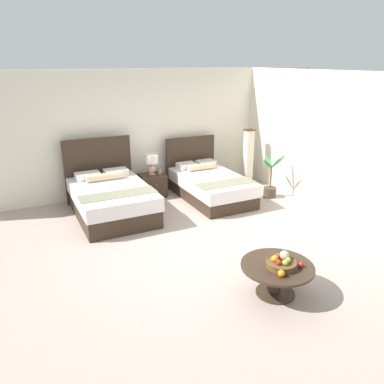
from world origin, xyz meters
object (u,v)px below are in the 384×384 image
Objects in this scene: coffee_table at (277,272)px; potted_palm at (270,185)px; bed_near_corner at (210,185)px; vase at (160,171)px; loose_orange at (281,273)px; floor_lamp_corner at (248,157)px; nightstand at (153,185)px; table_lamp at (151,161)px; loose_apple at (301,265)px; bed_near_window at (111,198)px; fruit_bowl at (281,262)px.

potted_palm is (2.23, 3.06, -0.05)m from coffee_table.
bed_near_corner is 14.03× the size of vase.
loose_orange is 4.07m from potted_palm.
floor_lamp_corner is 1.41× the size of potted_palm.
floor_lamp_corner is at bearing 18.71° from bed_near_corner.
loose_orange reaches higher than coffee_table.
table_lamp is (0.00, 0.02, 0.55)m from nightstand.
vase is (0.16, -0.06, -0.22)m from table_lamp.
bed_near_corner is 3.86m from loose_apple.
loose_orange is (-1.12, -3.85, 0.17)m from bed_near_corner.
coffee_table is (1.22, -3.61, -0.02)m from bed_near_window.
bed_near_corner is 3.79m from fruit_bowl.
floor_lamp_corner is (2.39, -0.23, -0.12)m from table_lamp.
nightstand is 0.55m from table_lamp.
coffee_table is at bearing 108.45° from fruit_bowl.
bed_near_window is at bearing -148.70° from table_lamp.
floor_lamp_corner is (2.28, 4.05, 0.36)m from coffee_table.
bed_near_window is 4.58× the size of table_lamp.
loose_orange is 4.92m from floor_lamp_corner.
floor_lamp_corner is (2.26, 4.10, 0.19)m from fruit_bowl.
coffee_table is at bearing -71.28° from bed_near_window.
nightstand is 0.58× the size of coffee_table.
bed_near_window is at bearing -149.46° from nightstand.
coffee_table is at bearing -88.49° from table_lamp.
nightstand is 0.37m from vase.
bed_near_window is 2.21m from bed_near_corner.
coffee_table is (0.11, -4.26, 0.07)m from nightstand.
floor_lamp_corner is (2.23, -0.17, 0.09)m from vase.
nightstand is 0.57× the size of potted_palm.
bed_near_window is at bearing 108.72° from coffee_table.
bed_near_window reaches higher than loose_apple.
vase is 0.15× the size of potted_palm.
vase is at bearing -13.71° from nightstand.
floor_lamp_corner reaches higher than coffee_table.
fruit_bowl is (0.13, -4.31, 0.23)m from nightstand.
nightstand is 4.45m from loose_apple.
vase reaches higher than coffee_table.
table_lamp reaches higher than loose_apple.
bed_near_window is 3.55m from floor_lamp_corner.
loose_orange is (-0.36, -0.07, 0.01)m from loose_apple.
vase is at bearing 89.30° from coffee_table.
table_lamp is at bearing 94.42° from loose_apple.
loose_apple is 4.69m from floor_lamp_corner.
nightstand reaches higher than loose_apple.
loose_apple is at bearing -85.58° from table_lamp.
potted_palm is (2.37, 3.30, -0.20)m from loose_orange.
nightstand is 1.22× the size of table_lamp.
bed_near_window is 2.12× the size of potted_palm.
loose_apple is (0.34, -4.43, 0.21)m from nightstand.
bed_near_window is at bearing 171.05° from potted_palm.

